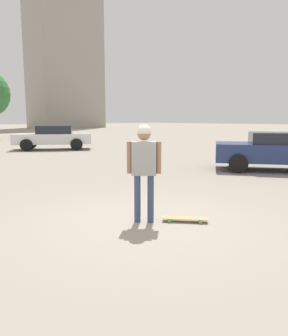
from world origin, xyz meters
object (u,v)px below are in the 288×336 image
object	(u,v)px
person	(144,160)
car_parked_near	(274,150)
car_parked_far	(53,137)
skateboard	(185,219)

from	to	relation	value
person	car_parked_near	distance (m)	7.71
car_parked_near	car_parked_far	bearing A→B (deg)	-27.07
car_parked_near	car_parked_far	world-z (taller)	car_parked_far
person	car_parked_near	world-z (taller)	person
car_parked_near	car_parked_far	xyz separation A→B (m)	(-1.77, 13.16, 0.03)
person	car_parked_far	xyz separation A→B (m)	(5.84, 14.32, -0.37)
person	car_parked_near	bearing A→B (deg)	54.20
car_parked_near	person	bearing A→B (deg)	63.96
skateboard	car_parked_far	xyz separation A→B (m)	(5.29, 14.84, 0.72)
person	car_parked_far	size ratio (longest dim) A/B	0.37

